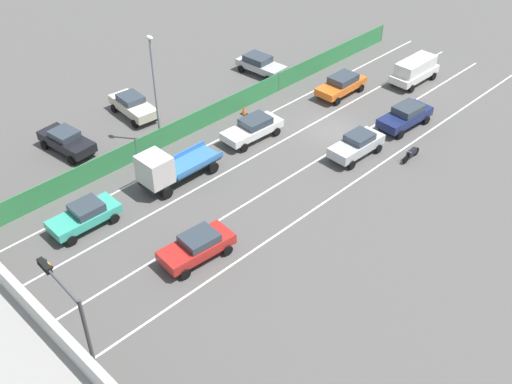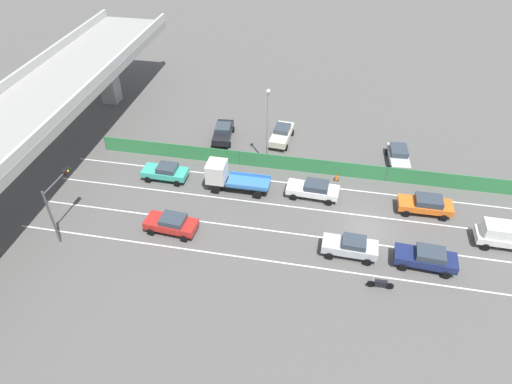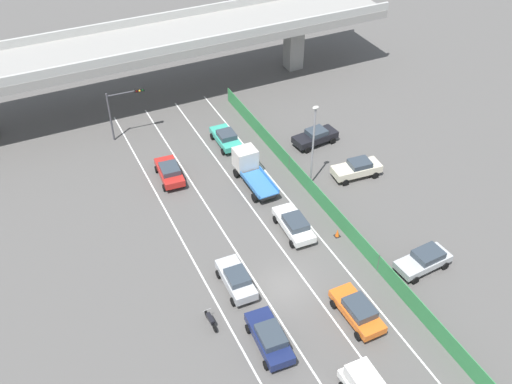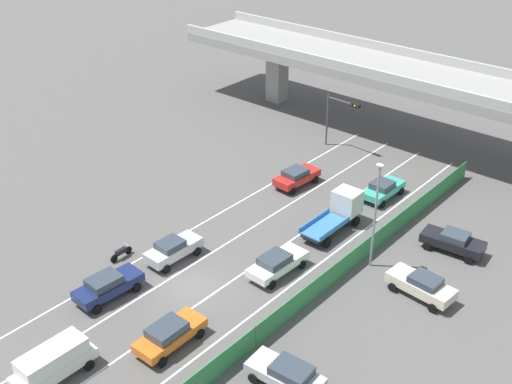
# 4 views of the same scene
# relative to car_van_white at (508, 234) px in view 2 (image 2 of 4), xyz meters

# --- Properties ---
(ground_plane) EXTENTS (300.00, 300.00, 0.00)m
(ground_plane) POSITION_rel_car_van_white_xyz_m (-0.20, 10.89, -1.18)
(ground_plane) COLOR #565451
(lane_line_left_edge) EXTENTS (0.14, 46.92, 0.01)m
(lane_line_left_edge) POSITION_rel_car_van_white_xyz_m (-5.33, 16.35, -1.18)
(lane_line_left_edge) COLOR silver
(lane_line_left_edge) RESTS_ON ground
(lane_line_mid_left) EXTENTS (0.14, 46.92, 0.01)m
(lane_line_mid_left) POSITION_rel_car_van_white_xyz_m (-1.91, 16.35, -1.18)
(lane_line_mid_left) COLOR silver
(lane_line_mid_left) RESTS_ON ground
(lane_line_mid_right) EXTENTS (0.14, 46.92, 0.01)m
(lane_line_mid_right) POSITION_rel_car_van_white_xyz_m (1.50, 16.35, -1.18)
(lane_line_mid_right) COLOR silver
(lane_line_mid_right) RESTS_ON ground
(lane_line_right_edge) EXTENTS (0.14, 46.92, 0.01)m
(lane_line_right_edge) POSITION_rel_car_van_white_xyz_m (4.92, 16.35, -1.18)
(lane_line_right_edge) COLOR silver
(lane_line_right_edge) RESTS_ON ground
(elevated_overpass) EXTENTS (54.55, 8.39, 7.85)m
(elevated_overpass) POSITION_rel_car_van_white_xyz_m (-0.20, 41.81, 5.08)
(elevated_overpass) COLOR gray
(elevated_overpass) RESTS_ON ground
(green_fence) EXTENTS (0.10, 43.02, 1.60)m
(green_fence) POSITION_rel_car_van_white_xyz_m (6.99, 16.35, -0.38)
(green_fence) COLOR #338447
(green_fence) RESTS_ON ground
(car_van_white) EXTENTS (2.09, 4.77, 2.06)m
(car_van_white) POSITION_rel_car_van_white_xyz_m (0.00, 0.00, 0.00)
(car_van_white) COLOR silver
(car_van_white) RESTS_ON ground
(car_sedan_white) EXTENTS (2.20, 4.78, 1.57)m
(car_sedan_white) POSITION_rel_car_van_white_xyz_m (3.30, 15.80, -0.30)
(car_sedan_white) COLOR white
(car_sedan_white) RESTS_ON ground
(car_sedan_red) EXTENTS (2.31, 4.46, 1.57)m
(car_sedan_red) POSITION_rel_car_van_white_xyz_m (-3.51, 26.96, -0.30)
(car_sedan_red) COLOR red
(car_sedan_red) RESTS_ON ground
(car_sedan_silver) EXTENTS (2.04, 4.37, 1.64)m
(car_sedan_silver) POSITION_rel_car_van_white_xyz_m (-3.42, 12.29, -0.27)
(car_sedan_silver) COLOR #B7BABC
(car_sedan_silver) RESTS_ON ground
(car_taxi_teal) EXTENTS (2.08, 4.32, 1.55)m
(car_taxi_teal) POSITION_rel_car_van_white_xyz_m (3.34, 29.92, -0.32)
(car_taxi_teal) COLOR teal
(car_taxi_teal) RESTS_ON ground
(car_taxi_orange) EXTENTS (2.08, 4.61, 1.61)m
(car_taxi_orange) POSITION_rel_car_van_white_xyz_m (3.00, 5.98, -0.28)
(car_taxi_orange) COLOR orange
(car_taxi_orange) RESTS_ON ground
(car_sedan_navy) EXTENTS (2.24, 4.73, 1.66)m
(car_sedan_navy) POSITION_rel_car_van_white_xyz_m (-3.56, 6.55, -0.26)
(car_sedan_navy) COLOR navy
(car_sedan_navy) RESTS_ON ground
(flatbed_truck_blue) EXTENTS (2.23, 5.80, 2.71)m
(flatbed_truck_blue) POSITION_rel_car_van_white_xyz_m (3.07, 23.90, 0.19)
(flatbed_truck_blue) COLOR black
(flatbed_truck_blue) RESTS_ON ground
(motorcycle) EXTENTS (0.60, 1.95, 0.93)m
(motorcycle) POSITION_rel_car_van_white_xyz_m (-6.42, 9.97, -0.72)
(motorcycle) COLOR black
(motorcycle) RESTS_ON ground
(parked_wagon_silver) EXTENTS (4.52, 2.31, 1.57)m
(parked_wagon_silver) POSITION_rel_car_van_white_xyz_m (10.30, 7.97, -0.30)
(parked_wagon_silver) COLOR #B2B5B7
(parked_wagon_silver) RESTS_ON ground
(parked_sedan_cream) EXTENTS (4.65, 2.30, 1.65)m
(parked_sedan_cream) POSITION_rel_car_van_white_xyz_m (12.13, 20.02, -0.27)
(parked_sedan_cream) COLOR beige
(parked_sedan_cream) RESTS_ON ground
(parked_sedan_dark) EXTENTS (4.66, 2.37, 1.60)m
(parked_sedan_dark) POSITION_rel_car_van_white_xyz_m (11.36, 26.28, -0.29)
(parked_sedan_dark) COLOR black
(parked_sedan_dark) RESTS_ON ground
(traffic_light) EXTENTS (3.73, 0.53, 5.25)m
(traffic_light) POSITION_rel_car_van_white_xyz_m (-5.12, 35.51, 2.58)
(traffic_light) COLOR #47474C
(traffic_light) RESTS_ON ground
(street_lamp) EXTENTS (0.60, 0.36, 8.09)m
(street_lamp) POSITION_rel_car_van_white_xyz_m (7.74, 20.85, 3.65)
(street_lamp) COLOR gray
(street_lamp) RESTS_ON ground
(traffic_cone) EXTENTS (0.47, 0.47, 0.74)m
(traffic_cone) POSITION_rel_car_van_white_xyz_m (6.27, 13.84, -0.83)
(traffic_cone) COLOR orange
(traffic_cone) RESTS_ON ground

